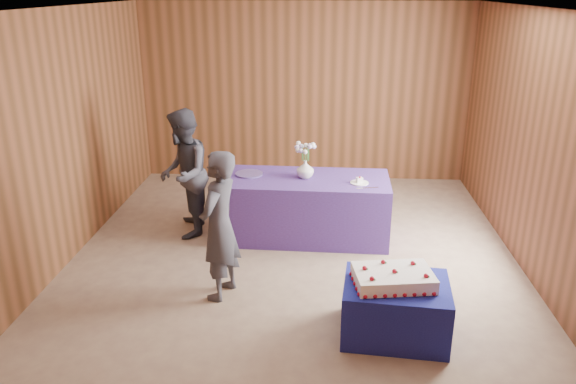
# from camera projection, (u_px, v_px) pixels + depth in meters

# --- Properties ---
(ground) EXTENTS (6.00, 6.00, 0.00)m
(ground) POSITION_uv_depth(u_px,v_px,m) (293.00, 263.00, 6.25)
(ground) COLOR gray
(ground) RESTS_ON ground
(room_shell) EXTENTS (5.04, 6.04, 2.72)m
(room_shell) POSITION_uv_depth(u_px,v_px,m) (293.00, 102.00, 5.63)
(room_shell) COLOR brown
(room_shell) RESTS_ON ground
(cake_table) EXTENTS (0.96, 0.78, 0.50)m
(cake_table) POSITION_uv_depth(u_px,v_px,m) (395.00, 309.00, 4.90)
(cake_table) COLOR navy
(cake_table) RESTS_ON ground
(serving_table) EXTENTS (2.02, 0.95, 0.75)m
(serving_table) POSITION_uv_depth(u_px,v_px,m) (305.00, 207.00, 6.80)
(serving_table) COLOR #513695
(serving_table) RESTS_ON ground
(sheet_cake) EXTENTS (0.75, 0.56, 0.16)m
(sheet_cake) POSITION_uv_depth(u_px,v_px,m) (393.00, 278.00, 4.79)
(sheet_cake) COLOR white
(sheet_cake) RESTS_ON cake_table
(vase) EXTENTS (0.27, 0.27, 0.21)m
(vase) POSITION_uv_depth(u_px,v_px,m) (305.00, 169.00, 6.65)
(vase) COLOR silver
(vase) RESTS_ON serving_table
(flower_spray) EXTENTS (0.25, 0.25, 0.19)m
(flower_spray) POSITION_uv_depth(u_px,v_px,m) (305.00, 147.00, 6.55)
(flower_spray) COLOR #2D712E
(flower_spray) RESTS_ON vase
(platter) EXTENTS (0.44, 0.44, 0.02)m
(platter) POSITION_uv_depth(u_px,v_px,m) (249.00, 174.00, 6.79)
(platter) COLOR #5B4992
(platter) RESTS_ON serving_table
(plate) EXTENTS (0.27, 0.27, 0.01)m
(plate) POSITION_uv_depth(u_px,v_px,m) (359.00, 183.00, 6.49)
(plate) COLOR white
(plate) RESTS_ON serving_table
(cake_slice) EXTENTS (0.08, 0.08, 0.08)m
(cake_slice) POSITION_uv_depth(u_px,v_px,m) (360.00, 180.00, 6.48)
(cake_slice) COLOR white
(cake_slice) RESTS_ON plate
(knife) EXTENTS (0.26, 0.08, 0.00)m
(knife) POSITION_uv_depth(u_px,v_px,m) (368.00, 188.00, 6.34)
(knife) COLOR silver
(knife) RESTS_ON serving_table
(guest_left) EXTENTS (0.49, 0.62, 1.49)m
(guest_left) POSITION_uv_depth(u_px,v_px,m) (219.00, 226.00, 5.36)
(guest_left) COLOR #393943
(guest_left) RESTS_ON ground
(guest_right) EXTENTS (0.70, 0.84, 1.56)m
(guest_right) POSITION_uv_depth(u_px,v_px,m) (184.00, 174.00, 6.73)
(guest_right) COLOR #363641
(guest_right) RESTS_ON ground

